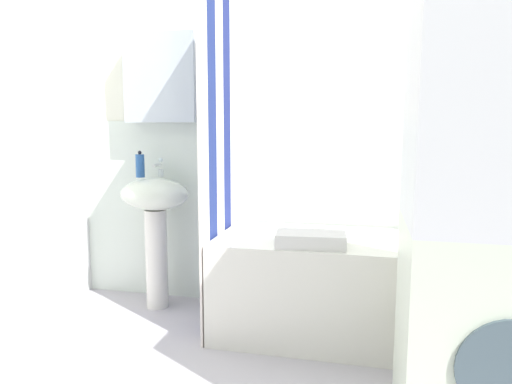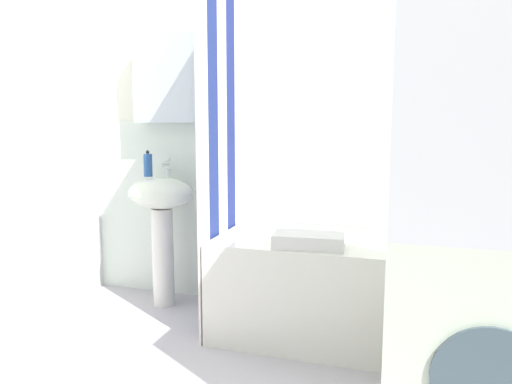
{
  "view_description": "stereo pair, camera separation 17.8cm",
  "coord_description": "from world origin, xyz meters",
  "px_view_note": "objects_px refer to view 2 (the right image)",
  "views": [
    {
      "loc": [
        0.37,
        -1.64,
        1.14
      ],
      "look_at": [
        -0.2,
        0.76,
        0.81
      ],
      "focal_mm": 32.6,
      "sensor_mm": 36.0,
      "label": 1
    },
    {
      "loc": [
        0.54,
        -1.59,
        1.14
      ],
      "look_at": [
        -0.2,
        0.76,
        0.81
      ],
      "focal_mm": 32.6,
      "sensor_mm": 36.0,
      "label": 2
    }
  ],
  "objects_px": {
    "sink": "(162,212)",
    "body_wash_bottle": "(445,217)",
    "conditioner_bottle": "(497,220)",
    "washer_dryer_stack": "(483,229)",
    "lotion_bottle": "(475,225)",
    "towel_folded": "(309,240)",
    "shampoo_bottle": "(422,223)",
    "soap_dispenser": "(148,165)",
    "bathtub": "(361,291)"
  },
  "relations": [
    {
      "from": "soap_dispenser",
      "to": "washer_dryer_stack",
      "type": "relative_size",
      "value": 0.1
    },
    {
      "from": "body_wash_bottle",
      "to": "sink",
      "type": "bearing_deg",
      "value": -175.55
    },
    {
      "from": "sink",
      "to": "lotion_bottle",
      "type": "xyz_separation_m",
      "value": [
        1.86,
        0.13,
        0.01
      ]
    },
    {
      "from": "body_wash_bottle",
      "to": "towel_folded",
      "type": "relative_size",
      "value": 0.62
    },
    {
      "from": "soap_dispenser",
      "to": "towel_folded",
      "type": "height_order",
      "value": "soap_dispenser"
    },
    {
      "from": "soap_dispenser",
      "to": "bathtub",
      "type": "bearing_deg",
      "value": -8.09
    },
    {
      "from": "soap_dispenser",
      "to": "lotion_bottle",
      "type": "xyz_separation_m",
      "value": [
        1.98,
        0.08,
        -0.29
      ]
    },
    {
      "from": "soap_dispenser",
      "to": "body_wash_bottle",
      "type": "bearing_deg",
      "value": 2.57
    },
    {
      "from": "lotion_bottle",
      "to": "towel_folded",
      "type": "xyz_separation_m",
      "value": [
        -0.83,
        -0.49,
        -0.03
      ]
    },
    {
      "from": "conditioner_bottle",
      "to": "body_wash_bottle",
      "type": "distance_m",
      "value": 0.26
    },
    {
      "from": "body_wash_bottle",
      "to": "towel_folded",
      "type": "height_order",
      "value": "body_wash_bottle"
    },
    {
      "from": "shampoo_bottle",
      "to": "sink",
      "type": "bearing_deg",
      "value": -176.02
    },
    {
      "from": "conditioner_bottle",
      "to": "shampoo_bottle",
      "type": "bearing_deg",
      "value": 177.56
    },
    {
      "from": "sink",
      "to": "shampoo_bottle",
      "type": "bearing_deg",
      "value": 3.98
    },
    {
      "from": "sink",
      "to": "towel_folded",
      "type": "relative_size",
      "value": 2.39
    },
    {
      "from": "soap_dispenser",
      "to": "bathtub",
      "type": "relative_size",
      "value": 0.11
    },
    {
      "from": "body_wash_bottle",
      "to": "washer_dryer_stack",
      "type": "relative_size",
      "value": 0.13
    },
    {
      "from": "lotion_bottle",
      "to": "shampoo_bottle",
      "type": "relative_size",
      "value": 1.01
    },
    {
      "from": "lotion_bottle",
      "to": "soap_dispenser",
      "type": "bearing_deg",
      "value": -177.78
    },
    {
      "from": "sink",
      "to": "washer_dryer_stack",
      "type": "relative_size",
      "value": 0.51
    },
    {
      "from": "soap_dispenser",
      "to": "lotion_bottle",
      "type": "bearing_deg",
      "value": 2.22
    },
    {
      "from": "bathtub",
      "to": "washer_dryer_stack",
      "type": "distance_m",
      "value": 1.11
    },
    {
      "from": "body_wash_bottle",
      "to": "towel_folded",
      "type": "xyz_separation_m",
      "value": [
        -0.68,
        -0.5,
        -0.07
      ]
    },
    {
      "from": "lotion_bottle",
      "to": "shampoo_bottle",
      "type": "bearing_deg",
      "value": -176.39
    },
    {
      "from": "sink",
      "to": "towel_folded",
      "type": "bearing_deg",
      "value": -19.38
    },
    {
      "from": "towel_folded",
      "to": "sink",
      "type": "bearing_deg",
      "value": 160.62
    },
    {
      "from": "sink",
      "to": "washer_dryer_stack",
      "type": "height_order",
      "value": "washer_dryer_stack"
    },
    {
      "from": "bathtub",
      "to": "towel_folded",
      "type": "xyz_separation_m",
      "value": [
        -0.25,
        -0.21,
        0.31
      ]
    },
    {
      "from": "lotion_bottle",
      "to": "washer_dryer_stack",
      "type": "height_order",
      "value": "washer_dryer_stack"
    },
    {
      "from": "shampoo_bottle",
      "to": "towel_folded",
      "type": "xyz_separation_m",
      "value": [
        -0.56,
        -0.47,
        -0.03
      ]
    },
    {
      "from": "sink",
      "to": "conditioner_bottle",
      "type": "xyz_separation_m",
      "value": [
        1.96,
        0.09,
        0.05
      ]
    },
    {
      "from": "shampoo_bottle",
      "to": "washer_dryer_stack",
      "type": "distance_m",
      "value": 1.14
    },
    {
      "from": "soap_dispenser",
      "to": "towel_folded",
      "type": "bearing_deg",
      "value": -19.76
    },
    {
      "from": "soap_dispenser",
      "to": "shampoo_bottle",
      "type": "height_order",
      "value": "soap_dispenser"
    },
    {
      "from": "soap_dispenser",
      "to": "shampoo_bottle",
      "type": "relative_size",
      "value": 1.16
    },
    {
      "from": "shampoo_bottle",
      "to": "soap_dispenser",
      "type": "bearing_deg",
      "value": -178.01
    },
    {
      "from": "conditioner_bottle",
      "to": "shampoo_bottle",
      "type": "height_order",
      "value": "conditioner_bottle"
    },
    {
      "from": "lotion_bottle",
      "to": "body_wash_bottle",
      "type": "xyz_separation_m",
      "value": [
        -0.15,
        0.01,
        0.03
      ]
    },
    {
      "from": "towel_folded",
      "to": "lotion_bottle",
      "type": "bearing_deg",
      "value": 30.62
    },
    {
      "from": "soap_dispenser",
      "to": "washer_dryer_stack",
      "type": "height_order",
      "value": "washer_dryer_stack"
    },
    {
      "from": "soap_dispenser",
      "to": "shampoo_bottle",
      "type": "bearing_deg",
      "value": 1.99
    },
    {
      "from": "conditioner_bottle",
      "to": "body_wash_bottle",
      "type": "height_order",
      "value": "conditioner_bottle"
    },
    {
      "from": "sink",
      "to": "body_wash_bottle",
      "type": "xyz_separation_m",
      "value": [
        1.71,
        0.13,
        0.04
      ]
    },
    {
      "from": "sink",
      "to": "lotion_bottle",
      "type": "relative_size",
      "value": 5.59
    },
    {
      "from": "sink",
      "to": "soap_dispenser",
      "type": "bearing_deg",
      "value": 156.99
    },
    {
      "from": "soap_dispenser",
      "to": "body_wash_bottle",
      "type": "distance_m",
      "value": 1.85
    },
    {
      "from": "sink",
      "to": "soap_dispenser",
      "type": "xyz_separation_m",
      "value": [
        -0.12,
        0.05,
        0.3
      ]
    },
    {
      "from": "lotion_bottle",
      "to": "washer_dryer_stack",
      "type": "xyz_separation_m",
      "value": [
        -0.14,
        -1.13,
        0.2
      ]
    },
    {
      "from": "body_wash_bottle",
      "to": "conditioner_bottle",
      "type": "bearing_deg",
      "value": -8.63
    },
    {
      "from": "sink",
      "to": "washer_dryer_stack",
      "type": "bearing_deg",
      "value": -30.21
    }
  ]
}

